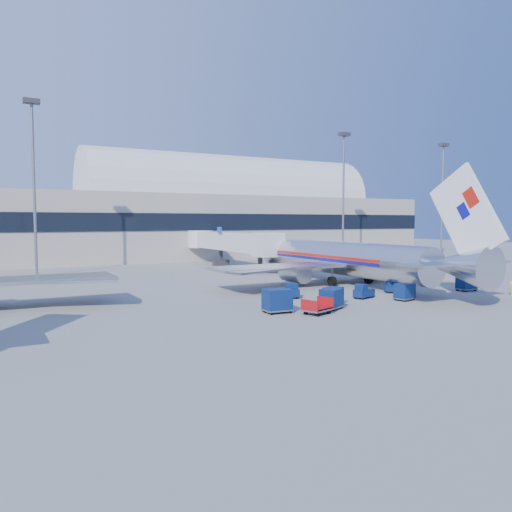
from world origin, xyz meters
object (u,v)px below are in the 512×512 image
tug_right (394,287)px  cart_solo_near (404,291)px  mast_far_east (443,183)px  barrier_mid (433,277)px  jetbridge_near (227,242)px  cart_train_b (331,298)px  barrier_far (451,275)px  tug_lead (363,292)px  airliner_main (345,258)px  mast_west (33,161)px  cart_solo_far (466,283)px  barrier_near (413,278)px  tug_left (290,291)px  cart_train_c (277,300)px  cart_open_red (317,309)px  mast_east (344,178)px  cart_train_a (333,296)px

tug_right → cart_solo_near: 4.90m
mast_far_east → barrier_mid: 46.10m
mast_far_east → jetbridge_near: bearing=179.0°
cart_train_b → barrier_far: bearing=-4.4°
tug_lead → tug_right: bearing=-0.0°
mast_far_east → tug_right: size_ratio=10.05×
barrier_mid → tug_lead: bearing=-158.1°
airliner_main → cart_train_b: airliner_main is taller
barrier_mid → barrier_far: 3.30m
mast_west → cart_solo_far: mast_west is taller
barrier_near → cart_train_b: (-19.29, -9.76, 0.43)m
tug_left → cart_solo_far: bearing=-92.6°
jetbridge_near → barrier_far: size_ratio=9.17×
cart_train_c → tug_lead: bearing=16.5°
cart_solo_far → mast_far_east: bearing=47.0°
tug_right → jetbridge_near: bearing=119.3°
mast_west → cart_train_c: size_ratio=10.18×
jetbridge_near → cart_open_red: jetbridge_near is taller
barrier_near → barrier_mid: bearing=0.0°
mast_east → tug_lead: bearing=-126.1°
barrier_mid → cart_solo_near: cart_solo_near is taller
tug_lead → tug_right: tug_lead is taller
tug_lead → cart_solo_far: (12.60, -1.25, 0.24)m
mast_far_east → tug_left: 65.55m
mast_east → cart_train_b: 50.98m
tug_right → cart_solo_near: (-2.70, -4.08, 0.21)m
mast_far_east → cart_solo_near: mast_far_east is taller
barrier_mid → cart_solo_near: bearing=-146.4°
barrier_near → barrier_far: bearing=0.0°
barrier_mid → cart_train_b: size_ratio=1.30×
jetbridge_near → mast_east: size_ratio=1.22×
mast_far_east → tug_left: bearing=-150.9°
barrier_near → cart_train_b: bearing=-153.2°
cart_open_red → tug_lead: bearing=8.4°
mast_east → barrier_mid: size_ratio=7.53×
jetbridge_near → mast_far_east: bearing=-1.0°
cart_train_a → mast_east: bearing=23.5°
barrier_near → cart_train_b: cart_train_b is taller
barrier_near → tug_right: tug_right is taller
airliner_main → cart_train_a: 14.79m
cart_solo_far → cart_open_red: cart_solo_far is taller
mast_west → cart_train_c: 41.93m
barrier_near → cart_solo_near: size_ratio=1.56×
mast_far_east → barrier_far: 43.75m
barrier_near → mast_east: bearing=66.8°
cart_train_a → cart_train_c: (-6.06, -0.80, 0.19)m
mast_east → cart_train_c: (-36.00, -37.03, -13.80)m
tug_right → cart_train_b: 12.08m
barrier_near → cart_train_a: 19.74m
mast_far_east → cart_train_b: 69.19m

